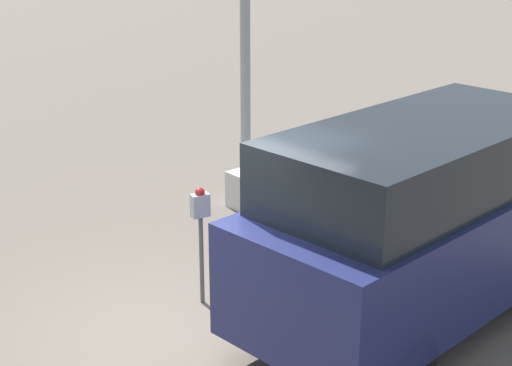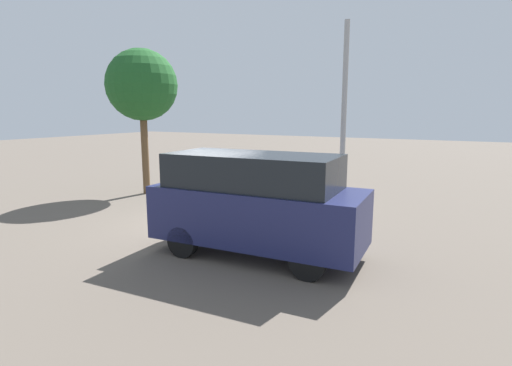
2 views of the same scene
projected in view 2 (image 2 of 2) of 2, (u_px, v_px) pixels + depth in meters
The scene contains 5 objects.
ground_plane at pixel (206, 226), 10.93m from camera, with size 80.00×80.00×0.00m, color #60564C.
parking_meter_near at pixel (238, 188), 10.89m from camera, with size 0.22×0.15×1.39m.
lamp_post at pixel (342, 162), 11.35m from camera, with size 0.44×0.44×5.53m.
parked_van at pixel (256, 202), 8.54m from camera, with size 4.63×2.07×2.22m.
street_tree at pixel (142, 86), 14.67m from camera, with size 2.61×2.61×5.37m.
Camera 2 is at (6.32, -8.57, 3.08)m, focal length 28.00 mm.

